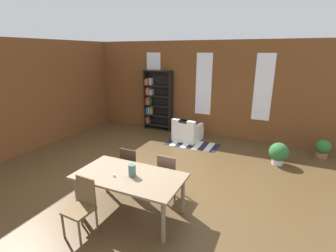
{
  "coord_description": "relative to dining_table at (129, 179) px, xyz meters",
  "views": [
    {
      "loc": [
        2.42,
        -4.57,
        2.86
      ],
      "look_at": [
        -0.16,
        1.11,
        0.97
      ],
      "focal_mm": 26.58,
      "sensor_mm": 36.0,
      "label": 1
    }
  ],
  "objects": [
    {
      "name": "dining_chair_near_left",
      "position": [
        -0.42,
        -0.73,
        -0.18
      ],
      "size": [
        0.42,
        0.42,
        0.95
      ],
      "color": "brown",
      "rests_on": "ground"
    },
    {
      "name": "vase_on_table",
      "position": [
        0.06,
        -0.0,
        0.19
      ],
      "size": [
        0.13,
        0.13,
        0.21
      ],
      "primitive_type": "cylinder",
      "color": "#4C7266",
      "rests_on": "dining_table"
    },
    {
      "name": "bookshelf_tall",
      "position": [
        -1.91,
        4.81,
        0.42
      ],
      "size": [
        1.06,
        0.32,
        2.19
      ],
      "color": "black",
      "rests_on": "ground"
    },
    {
      "name": "dining_chair_far_right",
      "position": [
        0.43,
        0.73,
        -0.18
      ],
      "size": [
        0.41,
        0.41,
        0.95
      ],
      "color": "brown",
      "rests_on": "ground"
    },
    {
      "name": "potted_plant_by_shelf",
      "position": [
        3.49,
        4.33,
        -0.42
      ],
      "size": [
        0.4,
        0.4,
        0.52
      ],
      "color": "#9E6042",
      "rests_on": "ground"
    },
    {
      "name": "striped_rug",
      "position": [
        -0.13,
        3.78,
        -0.69
      ],
      "size": [
        1.67,
        0.78,
        0.01
      ],
      "color": "#1E1E33",
      "rests_on": "ground"
    },
    {
      "name": "back_wall_brick",
      "position": [
        -0.19,
        5.06,
        0.91
      ],
      "size": [
        9.22,
        0.12,
        3.2
      ],
      "primitive_type": "cube",
      "color": "brown",
      "rests_on": "ground"
    },
    {
      "name": "ground_plane",
      "position": [
        -0.19,
        1.29,
        -0.69
      ],
      "size": [
        10.68,
        10.68,
        0.0
      ],
      "primitive_type": "plane",
      "color": "brown"
    },
    {
      "name": "tealight_candle_0",
      "position": [
        -0.21,
        -0.15,
        0.1
      ],
      "size": [
        0.04,
        0.04,
        0.04
      ],
      "primitive_type": "cylinder",
      "color": "silver",
      "rests_on": "dining_table"
    },
    {
      "name": "window_pane_0",
      "position": [
        -2.1,
        4.99,
        1.07
      ],
      "size": [
        0.55,
        0.02,
        2.08
      ],
      "primitive_type": "cube",
      "color": "white"
    },
    {
      "name": "potted_plant_corner",
      "position": [
        2.38,
        3.36,
        -0.38
      ],
      "size": [
        0.49,
        0.49,
        0.58
      ],
      "color": "silver",
      "rests_on": "ground"
    },
    {
      "name": "armchair_white",
      "position": [
        -0.42,
        4.1,
        -0.42
      ],
      "size": [
        0.89,
        0.89,
        0.75
      ],
      "color": "white",
      "rests_on": "ground"
    },
    {
      "name": "dining_table",
      "position": [
        0.0,
        0.0,
        0.0
      ],
      "size": [
        1.91,
        1.02,
        0.77
      ],
      "color": "#7D6950",
      "rests_on": "ground"
    },
    {
      "name": "dining_chair_far_left",
      "position": [
        -0.43,
        0.73,
        -0.18
      ],
      "size": [
        0.42,
        0.42,
        0.95
      ],
      "color": "#2F2516",
      "rests_on": "ground"
    },
    {
      "name": "window_pane_2",
      "position": [
        1.73,
        4.99,
        1.07
      ],
      "size": [
        0.55,
        0.02,
        2.08
      ],
      "primitive_type": "cube",
      "color": "white"
    },
    {
      "name": "window_pane_1",
      "position": [
        -0.19,
        4.99,
        1.07
      ],
      "size": [
        0.55,
        0.02,
        2.08
      ],
      "primitive_type": "cube",
      "color": "white"
    },
    {
      "name": "left_wall_brick",
      "position": [
        -4.35,
        1.29,
        0.91
      ],
      "size": [
        0.12,
        8.43,
        3.2
      ],
      "primitive_type": "cube",
      "color": "brown",
      "rests_on": "ground"
    }
  ]
}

